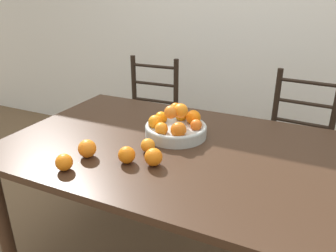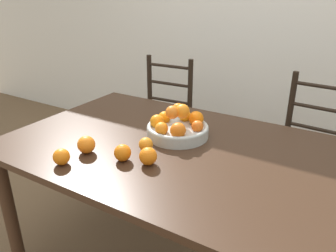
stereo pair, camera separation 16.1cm
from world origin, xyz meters
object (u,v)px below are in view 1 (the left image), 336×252
at_px(orange_loose_1, 148,145).
at_px(chair_right, 295,149).
at_px(orange_loose_0, 64,162).
at_px(orange_loose_3, 154,157).
at_px(chair_left, 148,123).
at_px(fruit_bowl, 176,126).
at_px(orange_loose_4, 127,155).
at_px(orange_loose_2, 87,149).

bearing_deg(orange_loose_1, chair_right, 57.40).
height_order(orange_loose_0, chair_right, chair_right).
distance_m(orange_loose_3, chair_right, 1.23).
xyz_separation_m(orange_loose_0, chair_left, (-0.28, 1.26, -0.33)).
height_order(fruit_bowl, orange_loose_1, fruit_bowl).
distance_m(fruit_bowl, chair_right, 0.99).
distance_m(orange_loose_1, orange_loose_4, 0.14).
distance_m(orange_loose_0, orange_loose_2, 0.14).
xyz_separation_m(orange_loose_2, chair_left, (-0.30, 1.12, -0.34)).
height_order(orange_loose_0, orange_loose_1, orange_loose_0).
bearing_deg(chair_right, orange_loose_4, -116.48).
bearing_deg(orange_loose_4, fruit_bowl, 77.40).
height_order(orange_loose_3, chair_left, chair_left).
xyz_separation_m(orange_loose_3, chair_left, (-0.61, 1.06, -0.33)).
bearing_deg(chair_left, fruit_bowl, -55.36).
bearing_deg(orange_loose_3, chair_right, 63.36).
relative_size(orange_loose_0, chair_right, 0.08).
height_order(orange_loose_3, chair_right, chair_right).
height_order(chair_left, chair_right, same).
relative_size(fruit_bowl, orange_loose_2, 3.85).
height_order(orange_loose_3, orange_loose_4, orange_loose_3).
bearing_deg(fruit_bowl, orange_loose_1, -100.94).
distance_m(orange_loose_4, chair_right, 1.32).
bearing_deg(chair_left, orange_loose_4, -69.00).
relative_size(fruit_bowl, chair_right, 0.33).
bearing_deg(orange_loose_3, orange_loose_4, -165.51).
bearing_deg(orange_loose_2, chair_left, 104.78).
bearing_deg(orange_loose_1, orange_loose_4, -105.44).
bearing_deg(chair_right, orange_loose_3, -112.33).
xyz_separation_m(fruit_bowl, orange_loose_4, (-0.08, -0.36, -0.01)).
distance_m(fruit_bowl, orange_loose_2, 0.47).
bearing_deg(orange_loose_0, orange_loose_2, 84.60).
bearing_deg(orange_loose_1, fruit_bowl, 79.06).
relative_size(fruit_bowl, orange_loose_4, 4.17).
height_order(fruit_bowl, orange_loose_3, fruit_bowl).
height_order(fruit_bowl, orange_loose_2, fruit_bowl).
xyz_separation_m(orange_loose_1, orange_loose_4, (-0.04, -0.13, 0.00)).
bearing_deg(orange_loose_0, chair_left, 102.63).
relative_size(orange_loose_0, orange_loose_1, 1.08).
relative_size(orange_loose_2, chair_right, 0.09).
distance_m(fruit_bowl, chair_left, 0.99).
bearing_deg(fruit_bowl, orange_loose_0, -118.65).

